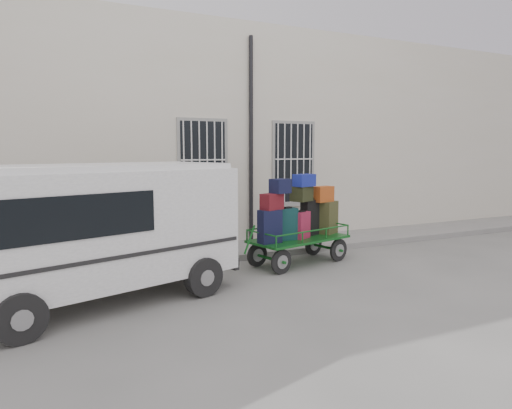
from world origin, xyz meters
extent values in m
plane|color=slate|center=(0.00, 0.00, 0.00)|extent=(80.00, 80.00, 0.00)
cube|color=beige|center=(0.00, 5.50, 3.00)|extent=(24.00, 5.00, 6.00)
cylinder|color=black|center=(0.95, 2.92, 2.80)|extent=(0.11, 0.11, 5.60)
cube|color=black|center=(-0.40, 2.98, 2.25)|extent=(1.20, 0.08, 2.20)
cube|color=gray|center=(-0.40, 2.96, 1.09)|extent=(1.45, 0.22, 0.12)
cube|color=black|center=(2.30, 2.98, 2.25)|extent=(1.20, 0.08, 2.20)
cube|color=gray|center=(2.30, 2.96, 1.09)|extent=(1.45, 0.22, 0.12)
cube|color=gray|center=(0.00, 2.20, 0.07)|extent=(24.00, 1.70, 0.15)
cylinder|color=black|center=(0.29, -0.05, 0.27)|extent=(0.53, 0.19, 0.53)
cylinder|color=gray|center=(0.29, -0.05, 0.27)|extent=(0.31, 0.16, 0.29)
cylinder|color=black|center=(0.09, 0.73, 0.27)|extent=(0.53, 0.19, 0.53)
cylinder|color=gray|center=(0.09, 0.73, 0.27)|extent=(0.31, 0.16, 0.29)
cylinder|color=black|center=(2.05, 0.37, 0.27)|extent=(0.53, 0.19, 0.53)
cylinder|color=gray|center=(2.05, 0.37, 0.27)|extent=(0.31, 0.16, 0.29)
cylinder|color=black|center=(1.86, 1.16, 0.27)|extent=(0.53, 0.19, 0.53)
cylinder|color=gray|center=(1.86, 1.16, 0.27)|extent=(0.31, 0.16, 0.29)
cube|color=#155C1E|center=(1.07, 0.55, 0.59)|extent=(2.53, 1.59, 0.05)
cylinder|color=#155C1E|center=(-0.33, 0.21, 0.75)|extent=(0.31, 0.11, 0.60)
cube|color=black|center=(0.19, 0.30, 0.97)|extent=(0.51, 0.33, 0.72)
cube|color=black|center=(0.19, 0.30, 1.35)|extent=(0.22, 0.18, 0.03)
cube|color=#0D2F2E|center=(0.71, 0.46, 0.97)|extent=(0.45, 0.25, 0.71)
cube|color=black|center=(0.71, 0.46, 1.34)|extent=(0.20, 0.15, 0.03)
cube|color=maroon|center=(1.08, 0.48, 0.92)|extent=(0.51, 0.44, 0.61)
cube|color=black|center=(1.08, 0.48, 1.24)|extent=(0.20, 0.16, 0.03)
cube|color=black|center=(1.47, 0.74, 1.03)|extent=(0.48, 0.35, 0.83)
cube|color=black|center=(1.47, 0.74, 1.46)|extent=(0.20, 0.15, 0.03)
cube|color=#33341A|center=(2.00, 0.72, 1.00)|extent=(0.55, 0.47, 0.78)
cube|color=black|center=(2.00, 0.72, 1.41)|extent=(0.22, 0.17, 0.03)
cube|color=#511010|center=(0.27, 0.36, 1.51)|extent=(0.56, 0.44, 0.35)
cube|color=black|center=(1.17, 0.62, 1.62)|extent=(0.58, 0.53, 0.34)
cube|color=#9C3F1C|center=(1.82, 0.72, 1.57)|extent=(0.54, 0.37, 0.37)
cube|color=black|center=(0.47, 0.37, 1.83)|extent=(0.46, 0.42, 0.31)
cube|color=navy|center=(1.19, 0.55, 1.93)|extent=(0.56, 0.42, 0.28)
cube|color=silver|center=(-3.40, -0.26, 1.34)|extent=(4.97, 3.22, 1.88)
cube|color=silver|center=(-3.40, -0.26, 2.32)|extent=(4.72, 3.01, 0.10)
cube|color=black|center=(-3.71, -1.40, 1.65)|extent=(2.21, 0.70, 0.65)
cube|color=black|center=(-1.19, 0.40, 1.65)|extent=(0.46, 1.41, 0.57)
cube|color=black|center=(-1.20, 0.40, 0.45)|extent=(0.66, 1.88, 0.23)
cube|color=white|center=(-1.16, 0.41, 0.69)|extent=(0.16, 0.43, 0.13)
cylinder|color=black|center=(-4.57, -1.62, 0.35)|extent=(0.75, 0.42, 0.71)
cylinder|color=black|center=(-1.67, -0.74, 0.35)|extent=(0.75, 0.42, 0.71)
cylinder|color=black|center=(-2.23, 1.09, 0.35)|extent=(0.75, 0.42, 0.71)
camera|label=1|loc=(-4.21, -8.33, 2.60)|focal=32.00mm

